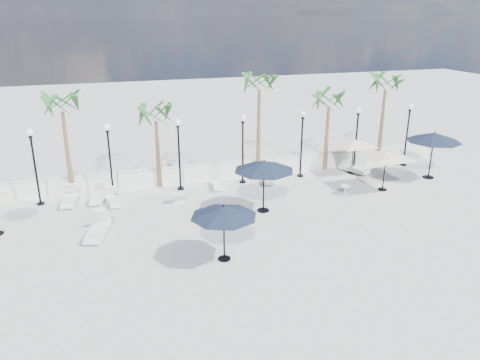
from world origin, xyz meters
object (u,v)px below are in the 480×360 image
object	(u,v)px
parasol_navy_right	(434,137)
parasol_cream_sq_b	(354,140)
lounger_2	(98,196)
lounger_1	(98,230)
parasol_navy_left	(224,212)
lounger_5	(353,168)
lounger_0	(69,199)
lounger_6	(268,178)
lounger_4	(217,184)
parasol_cream_sq_a	(387,152)
parasol_navy_mid	(264,166)
lounger_3	(113,200)

from	to	relation	value
parasol_navy_right	parasol_cream_sq_b	xyz separation A→B (m)	(-3.73, 2.15, -0.42)
lounger_2	lounger_1	bearing A→B (deg)	-82.76
parasol_navy_left	parasol_navy_right	bearing A→B (deg)	22.02
lounger_5	parasol_navy_left	distance (m)	12.87
lounger_0	lounger_6	bearing A→B (deg)	6.57
lounger_2	parasol_navy_left	xyz separation A→B (m)	(4.46, -7.73, 1.74)
lounger_4	lounger_6	xyz separation A→B (m)	(3.00, 0.00, 0.01)
lounger_0	parasol_navy_right	size ratio (longest dim) A/B	0.66
lounger_1	parasol_cream_sq_a	distance (m)	14.82
parasol_navy_right	parasol_navy_mid	bearing A→B (deg)	-171.37
lounger_4	parasol_cream_sq_b	world-z (taller)	parasol_cream_sq_b
lounger_2	parasol_cream_sq_a	distance (m)	15.00
lounger_1	parasol_navy_mid	world-z (taller)	parasol_navy_mid
parasol_navy_right	parasol_cream_sq_a	xyz separation A→B (m)	(-3.64, -0.90, -0.27)
parasol_navy_left	parasol_navy_right	xyz separation A→B (m)	(13.74, 5.56, 0.41)
parasol_cream_sq_b	lounger_6	bearing A→B (deg)	179.80
lounger_1	parasol_navy_left	world-z (taller)	parasol_navy_left
lounger_1	lounger_3	size ratio (longest dim) A/B	1.26
lounger_2	parasol_navy_right	size ratio (longest dim) A/B	0.65
lounger_3	parasol_cream_sq_a	size ratio (longest dim) A/B	0.38
lounger_0	parasol_cream_sq_a	xyz separation A→B (m)	(15.91, -3.08, 1.88)
lounger_6	lounger_0	bearing A→B (deg)	-161.55
lounger_5	parasol_cream_sq_a	bearing A→B (deg)	-115.32
lounger_5	parasol_navy_left	bearing A→B (deg)	-167.35
parasol_navy_left	parasol_cream_sq_b	distance (m)	12.64
lounger_2	parasol_navy_mid	distance (m)	8.64
lounger_2	lounger_6	size ratio (longest dim) A/B	1.09
lounger_0	parasol_navy_mid	size ratio (longest dim) A/B	0.70
lounger_5	parasol_navy_right	size ratio (longest dim) A/B	0.65
parasol_navy_left	parasol_cream_sq_b	bearing A→B (deg)	37.60
lounger_0	lounger_2	distance (m)	1.35
lounger_3	parasol_navy_right	distance (m)	17.71
lounger_0	parasol_cream_sq_b	xyz separation A→B (m)	(15.82, -0.02, 1.73)
lounger_0	parasol_navy_right	xyz separation A→B (m)	(19.55, -2.17, 2.15)
lounger_5	parasol_cream_sq_a	xyz separation A→B (m)	(-0.04, -3.07, 1.89)
lounger_2	lounger_3	distance (m)	0.98
lounger_2	parasol_navy_mid	size ratio (longest dim) A/B	0.69
lounger_2	parasol_cream_sq_a	world-z (taller)	parasol_cream_sq_a
lounger_5	parasol_navy_mid	distance (m)	8.30
lounger_4	parasol_navy_mid	bearing A→B (deg)	-64.97
parasol_navy_left	parasol_cream_sq_a	size ratio (longest dim) A/B	0.55
parasol_cream_sq_a	lounger_1	bearing A→B (deg)	-175.88
lounger_6	parasol_navy_left	world-z (taller)	parasol_navy_left
lounger_5	parasol_navy_mid	bearing A→B (deg)	-176.53
lounger_3	parasol_navy_right	bearing A→B (deg)	-13.36
lounger_6	parasol_cream_sq_b	world-z (taller)	parasol_cream_sq_b
lounger_6	parasol_navy_mid	distance (m)	4.63
lounger_1	parasol_navy_right	size ratio (longest dim) A/B	0.74
lounger_6	parasol_navy_left	distance (m)	9.24
parasol_navy_left	lounger_4	bearing A→B (deg)	77.30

